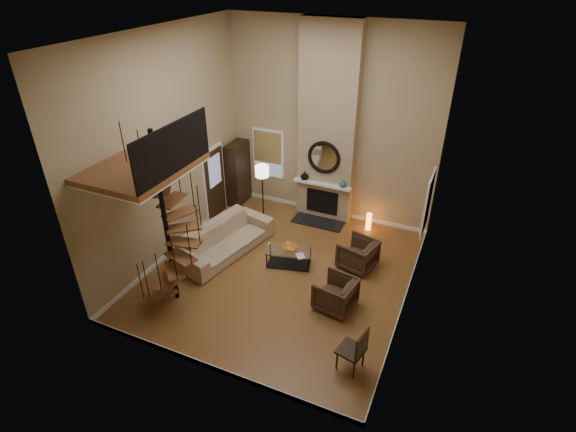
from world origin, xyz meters
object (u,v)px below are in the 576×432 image
at_px(armchair_near, 360,255).
at_px(armchair_far, 338,295).
at_px(coffee_table, 289,256).
at_px(side_chair, 355,349).
at_px(hutch, 238,174).
at_px(sofa, 225,238).
at_px(floor_lamp, 262,176).
at_px(accent_lamp, 369,222).

distance_m(armchair_near, armchair_far, 1.63).
xyz_separation_m(armchair_near, coffee_table, (-1.65, -0.63, -0.07)).
bearing_deg(side_chair, hutch, 136.54).
relative_size(hutch, armchair_near, 2.36).
xyz_separation_m(hutch, sofa, (1.02, -2.57, -0.55)).
bearing_deg(hutch, coffee_table, -41.36).
distance_m(hutch, side_chair, 7.21).
bearing_deg(armchair_far, hutch, -118.97).
distance_m(armchair_near, floor_lamp, 3.60).
height_order(hutch, armchair_near, hutch).
bearing_deg(armchair_far, side_chair, 37.63).
relative_size(armchair_far, coffee_table, 0.65).
height_order(hutch, accent_lamp, hutch).
xyz_separation_m(sofa, side_chair, (4.21, -2.38, 0.13)).
distance_m(sofa, armchair_far, 3.50).
bearing_deg(side_chair, sofa, 150.49).
bearing_deg(sofa, coffee_table, -73.67).
height_order(armchair_far, accent_lamp, armchair_far).
bearing_deg(sofa, accent_lamp, -38.33).
bearing_deg(sofa, floor_lamp, 7.46).
distance_m(hutch, floor_lamp, 1.45).
bearing_deg(armchair_far, coffee_table, -112.54).
bearing_deg(armchair_near, coffee_table, -55.18).
height_order(hutch, armchair_far, hutch).
distance_m(accent_lamp, side_chair, 5.07).
relative_size(floor_lamp, accent_lamp, 3.28).
xyz_separation_m(floor_lamp, side_chair, (4.04, -4.27, -0.89)).
bearing_deg(floor_lamp, coffee_table, -47.87).
relative_size(sofa, side_chair, 2.81).
height_order(sofa, side_chair, side_chair).
bearing_deg(coffee_table, accent_lamp, 60.46).
xyz_separation_m(hutch, accent_lamp, (4.18, -0.00, -0.70)).
relative_size(hutch, side_chair, 2.01).
xyz_separation_m(accent_lamp, side_chair, (1.05, -4.95, 0.28)).
bearing_deg(coffee_table, hutch, 138.64).
relative_size(hutch, floor_lamp, 1.17).
height_order(armchair_near, armchair_far, armchair_near).
bearing_deg(accent_lamp, armchair_near, -81.72).
height_order(armchair_near, floor_lamp, floor_lamp).
xyz_separation_m(hutch, coffee_table, (2.79, -2.45, -0.67)).
relative_size(armchair_near, armchair_far, 1.02).
bearing_deg(armchair_far, floor_lamp, -121.57).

